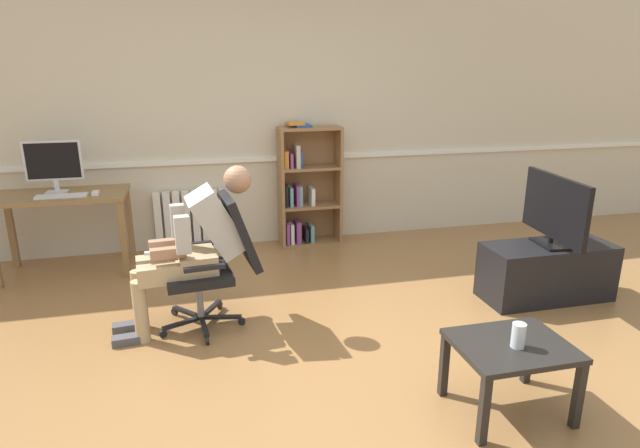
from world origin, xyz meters
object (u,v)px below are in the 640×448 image
object	(u,v)px
computer_desk	(62,206)
keyboard	(61,196)
bookshelf	(306,188)
office_chair	(217,257)
radiator	(192,220)
tv_stand	(546,271)
tv_screen	(555,210)
person_seated	(194,244)
drinking_glass	(518,335)
computer_mouse	(96,193)
imac_monitor	(53,163)
coffee_table	(511,354)

from	to	relation	value
computer_desk	keyboard	bearing A→B (deg)	-74.29
bookshelf	office_chair	bearing A→B (deg)	-121.61
radiator	tv_stand	size ratio (longest dim) A/B	0.70
tv_screen	office_chair	bearing A→B (deg)	90.99
bookshelf	person_seated	world-z (taller)	bookshelf
radiator	person_seated	size ratio (longest dim) A/B	0.62
radiator	drinking_glass	size ratio (longest dim) A/B	5.40
keyboard	drinking_glass	world-z (taller)	keyboard
computer_mouse	keyboard	bearing A→B (deg)	-175.91
keyboard	tv_screen	bearing A→B (deg)	-19.99
computer_desk	imac_monitor	size ratio (longest dim) A/B	2.35
radiator	coffee_table	world-z (taller)	radiator
computer_mouse	bookshelf	size ratio (longest dim) A/B	0.08
person_seated	coffee_table	distance (m)	2.21
office_chair	radiator	bearing A→B (deg)	179.79
person_seated	tv_screen	bearing A→B (deg)	80.60
office_chair	imac_monitor	bearing A→B (deg)	-143.10
keyboard	office_chair	size ratio (longest dim) A/B	0.43
drinking_glass	tv_screen	bearing A→B (deg)	48.30
keyboard	coffee_table	xyz separation A→B (m)	(2.76, -2.70, -0.41)
computer_desk	bookshelf	xyz separation A→B (m)	(2.34, 0.29, -0.03)
keyboard	coffee_table	bearing A→B (deg)	-44.31
drinking_glass	office_chair	bearing A→B (deg)	134.94
computer_desk	coffee_table	bearing A→B (deg)	-45.35
drinking_glass	coffee_table	bearing A→B (deg)	92.82
keyboard	computer_mouse	world-z (taller)	computer_mouse
tv_stand	coffee_table	bearing A→B (deg)	-132.62
bookshelf	coffee_table	distance (m)	3.18
person_seated	radiator	bearing A→B (deg)	174.66
radiator	coffee_table	bearing A→B (deg)	-62.65
keyboard	radiator	world-z (taller)	keyboard
computer_desk	drinking_glass	bearing A→B (deg)	-45.74
imac_monitor	bookshelf	size ratio (longest dim) A/B	0.37
computer_mouse	radiator	distance (m)	1.06
office_chair	coffee_table	distance (m)	2.09
radiator	computer_mouse	bearing A→B (deg)	-147.94
tv_screen	computer_desk	bearing A→B (deg)	73.52
imac_monitor	bookshelf	bearing A→B (deg)	5.22
imac_monitor	office_chair	bearing A→B (deg)	-47.26
person_seated	coffee_table	xyz separation A→B (m)	(1.65, -1.44, -0.29)
computer_mouse	tv_stand	size ratio (longest dim) A/B	0.09
office_chair	drinking_glass	size ratio (longest dim) A/B	7.21
imac_monitor	person_seated	xyz separation A→B (m)	(1.19, -1.47, -0.38)
person_seated	drinking_glass	distance (m)	2.23
computer_mouse	office_chair	bearing A→B (deg)	-51.84
bookshelf	tv_stand	xyz separation A→B (m)	(1.63, -1.86, -0.38)
tv_stand	keyboard	bearing A→B (deg)	160.00
radiator	office_chair	size ratio (longest dim) A/B	0.75
imac_monitor	person_seated	world-z (taller)	imac_monitor
tv_screen	coffee_table	size ratio (longest dim) A/B	1.37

